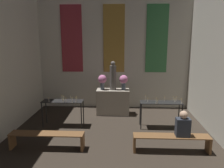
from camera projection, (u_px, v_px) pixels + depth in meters
The scene contains 10 objects.
wall_back at pixel (114, 50), 9.21m from camera, with size 6.56×0.16×4.92m.
altar at pixel (113, 102), 8.69m from camera, with size 1.28×0.59×1.00m.
statue at pixel (113, 77), 8.48m from camera, with size 0.25×0.25×1.12m.
flower_vase_left at pixel (102, 80), 8.53m from camera, with size 0.33×0.33×0.58m.
flower_vase_right at pixel (124, 80), 8.49m from camera, with size 0.33×0.33×0.58m.
candle_rack_left at pixel (63, 104), 7.44m from camera, with size 1.39×0.45×1.10m.
candle_rack_right at pixel (161, 106), 7.29m from camera, with size 1.39×0.45×1.10m.
pew_back_left at pixel (47, 137), 5.95m from camera, with size 2.02×0.36×0.46m.
pew_back_right at pixel (171, 140), 5.79m from camera, with size 2.02×0.36×0.46m.
person_seated at pixel (183, 125), 5.69m from camera, with size 0.36×0.24×0.69m.
Camera 1 is at (0.36, 0.98, 2.98)m, focal length 35.00 mm.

